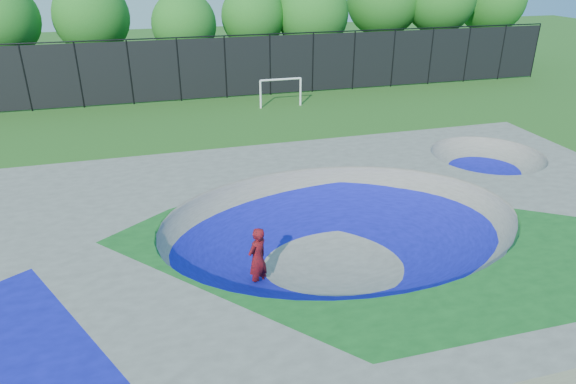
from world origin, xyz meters
name	(u,v)px	position (x,y,z in m)	size (l,w,h in m)	color
ground	(340,260)	(0.00, 0.00, 0.00)	(120.00, 120.00, 0.00)	#235618
skate_deck	(341,239)	(0.00, 0.00, 0.75)	(22.00, 14.00, 1.50)	gray
skater	(257,259)	(-2.76, -0.74, 0.95)	(0.70, 0.46, 1.91)	red
skateboard	(258,287)	(-2.76, -0.74, 0.03)	(0.78, 0.22, 0.05)	black
soccer_goal	(281,87)	(2.88, 17.84, 1.23)	(2.69, 0.12, 1.78)	white
fence	(225,66)	(0.00, 21.00, 2.10)	(48.09, 0.09, 4.04)	black
treeline	(271,10)	(4.38, 26.24, 5.04)	(53.86, 7.33, 8.51)	#4F3527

